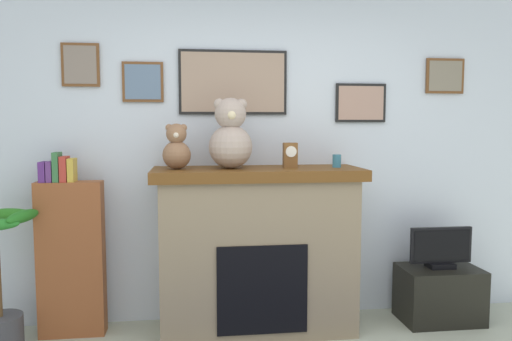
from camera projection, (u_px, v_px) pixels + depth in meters
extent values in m
cube|color=silver|center=(250.00, 156.00, 3.98)|extent=(5.20, 0.12, 2.60)
cube|color=black|center=(233.00, 82.00, 3.84)|extent=(0.84, 0.02, 0.49)
cube|color=gray|center=(233.00, 82.00, 3.83)|extent=(0.80, 0.00, 0.45)
cube|color=brown|center=(143.00, 82.00, 3.75)|extent=(0.31, 0.02, 0.30)
cube|color=slate|center=(143.00, 82.00, 3.74)|extent=(0.27, 0.00, 0.26)
cube|color=black|center=(361.00, 103.00, 3.98)|extent=(0.41, 0.02, 0.31)
cube|color=tan|center=(361.00, 103.00, 3.97)|extent=(0.37, 0.00, 0.27)
cube|color=brown|center=(81.00, 65.00, 3.69)|extent=(0.27, 0.02, 0.32)
cube|color=gray|center=(80.00, 65.00, 3.67)|extent=(0.23, 0.00, 0.28)
cube|color=brown|center=(445.00, 76.00, 4.05)|extent=(0.32, 0.02, 0.28)
cube|color=gray|center=(446.00, 76.00, 4.04)|extent=(0.28, 0.00, 0.24)
cube|color=#89775B|center=(257.00, 255.00, 3.72)|extent=(1.42, 0.55, 1.15)
cube|color=brown|center=(257.00, 173.00, 3.67)|extent=(1.54, 0.61, 0.08)
cube|color=black|center=(262.00, 290.00, 3.46)|extent=(0.64, 0.02, 0.63)
cube|color=brown|center=(71.00, 259.00, 3.62)|extent=(0.47, 0.16, 1.14)
cube|color=#552975|center=(44.00, 172.00, 3.54)|extent=(0.05, 0.13, 0.15)
cube|color=#5E3275|center=(51.00, 172.00, 3.55)|extent=(0.04, 0.13, 0.15)
cube|color=#356C3D|center=(57.00, 167.00, 3.55)|extent=(0.04, 0.13, 0.21)
cube|color=#B2352B|center=(65.00, 169.00, 3.56)|extent=(0.05, 0.13, 0.18)
cube|color=gold|center=(72.00, 170.00, 3.57)|extent=(0.04, 0.13, 0.17)
cylinder|color=#3F3F44|center=(1.00, 332.00, 3.43)|extent=(0.29, 0.29, 0.23)
ellipsoid|color=#22721F|center=(23.00, 216.00, 3.33)|extent=(0.18, 0.37, 0.08)
ellipsoid|color=#2C7B1F|center=(11.00, 214.00, 3.54)|extent=(0.37, 0.16, 0.08)
cube|color=black|center=(439.00, 294.00, 3.91)|extent=(0.61, 0.40, 0.43)
cube|color=black|center=(440.00, 265.00, 3.89)|extent=(0.20, 0.14, 0.04)
cube|color=black|center=(441.00, 245.00, 3.88)|extent=(0.49, 0.03, 0.28)
cube|color=black|center=(442.00, 245.00, 3.86)|extent=(0.45, 0.00, 0.24)
cylinder|color=teal|center=(337.00, 161.00, 3.71)|extent=(0.06, 0.06, 0.10)
cube|color=brown|center=(290.00, 155.00, 3.67)|extent=(0.10, 0.07, 0.19)
cylinder|color=white|center=(291.00, 152.00, 3.62)|extent=(0.08, 0.01, 0.08)
sphere|color=#886245|center=(177.00, 155.00, 3.56)|extent=(0.20, 0.20, 0.20)
sphere|color=#886245|center=(176.00, 134.00, 3.55)|extent=(0.15, 0.15, 0.15)
sphere|color=#886245|center=(169.00, 128.00, 3.53)|extent=(0.05, 0.05, 0.05)
sphere|color=#886245|center=(184.00, 128.00, 3.55)|extent=(0.05, 0.05, 0.05)
sphere|color=beige|center=(176.00, 135.00, 3.49)|extent=(0.04, 0.04, 0.04)
sphere|color=#A89588|center=(231.00, 147.00, 3.60)|extent=(0.32, 0.32, 0.32)
sphere|color=#A89588|center=(231.00, 114.00, 3.58)|extent=(0.23, 0.23, 0.23)
sphere|color=#A89588|center=(219.00, 104.00, 3.57)|extent=(0.08, 0.08, 0.08)
sphere|color=#A89588|center=(242.00, 104.00, 3.59)|extent=(0.08, 0.08, 0.08)
sphere|color=beige|center=(232.00, 115.00, 3.49)|extent=(0.07, 0.07, 0.07)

